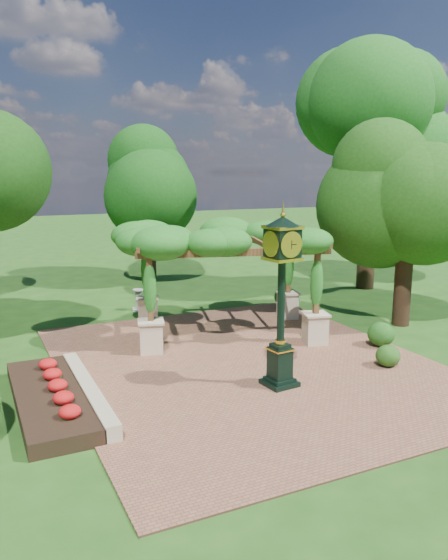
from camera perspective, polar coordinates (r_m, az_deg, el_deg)
name	(u,v)px	position (r m, az deg, el deg)	size (l,w,h in m)	color
ground	(264,376)	(14.99, 4.18, -9.97)	(120.00, 120.00, 0.00)	#1E4714
brick_plaza	(247,364)	(15.80, 2.37, -8.74)	(10.00, 12.00, 0.04)	brown
border_wall	(88,391)	(13.85, -14.01, -11.23)	(0.35, 5.00, 0.40)	#C6B793
flower_bed	(50,399)	(13.73, -17.76, -11.73)	(1.50, 5.00, 0.36)	red
pedestal_clock	(282,286)	(13.57, 6.04, -0.61)	(0.95, 0.95, 4.41)	black
pergola	(227,243)	(17.96, 0.27, 3.84)	(6.80, 5.23, 3.78)	beige
sundial	(138,301)	(21.95, -8.94, -2.19)	(0.58, 0.58, 0.85)	gray
shrub_front	(388,356)	(16.13, 16.75, -7.58)	(0.68, 0.68, 0.61)	#224E16
shrub_mid	(381,334)	(17.88, 16.09, -5.45)	(0.84, 0.84, 0.76)	#1C4D15
shrub_back	(286,296)	(22.27, 6.45, -1.72)	(0.92, 0.92, 0.83)	#1F5919
tree_north	(148,180)	(28.06, -7.98, 10.35)	(4.23, 4.23, 7.34)	#2F1E13
tree_east_far	(373,124)	(26.32, 15.31, 15.49)	(4.86, 4.86, 11.02)	black
tree_east_near	(409,193)	(20.05, 18.75, 8.62)	(4.40, 4.40, 6.84)	#362115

